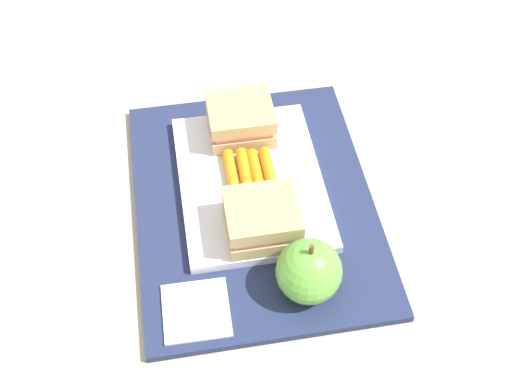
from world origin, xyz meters
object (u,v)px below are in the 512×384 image
(carrot_sticks_bundle, at_px, (251,175))
(food_tray, at_px, (251,181))
(paper_napkin, at_px, (196,310))
(sandwich_half_left, at_px, (241,120))
(sandwich_half_right, at_px, (262,219))
(apple, at_px, (309,271))

(carrot_sticks_bundle, bearing_deg, food_tray, 159.78)
(paper_napkin, bearing_deg, sandwich_half_left, 160.49)
(food_tray, xyz_separation_m, carrot_sticks_bundle, (0.00, -0.00, 0.01))
(food_tray, bearing_deg, sandwich_half_right, 0.00)
(sandwich_half_left, bearing_deg, paper_napkin, -19.51)
(sandwich_half_left, distance_m, carrot_sticks_bundle, 0.08)
(food_tray, distance_m, paper_napkin, 0.18)
(sandwich_half_left, relative_size, carrot_sticks_bundle, 1.02)
(food_tray, relative_size, sandwich_half_left, 2.88)
(carrot_sticks_bundle, xyz_separation_m, apple, (0.15, 0.04, 0.02))
(sandwich_half_left, relative_size, sandwich_half_right, 1.00)
(sandwich_half_right, distance_m, paper_napkin, 0.12)
(food_tray, bearing_deg, carrot_sticks_bundle, -20.22)
(paper_napkin, bearing_deg, food_tray, 152.21)
(paper_napkin, bearing_deg, carrot_sticks_bundle, 152.19)
(carrot_sticks_bundle, distance_m, apple, 0.16)
(sandwich_half_left, xyz_separation_m, carrot_sticks_bundle, (0.08, -0.00, -0.01))
(sandwich_half_right, xyz_separation_m, paper_napkin, (0.08, -0.08, -0.03))
(food_tray, xyz_separation_m, apple, (0.15, 0.04, 0.03))
(food_tray, height_order, sandwich_half_right, sandwich_half_right)
(food_tray, height_order, sandwich_half_left, sandwich_half_left)
(apple, xyz_separation_m, paper_napkin, (0.01, -0.12, -0.03))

